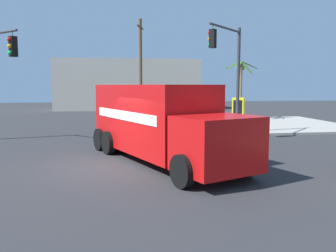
# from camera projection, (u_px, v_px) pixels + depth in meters

# --- Properties ---
(ground_plane) EXTENTS (100.00, 100.00, 0.00)m
(ground_plane) POSITION_uv_depth(u_px,v_px,m) (106.00, 166.00, 12.84)
(ground_plane) COLOR #2B2B2D
(sidewalk_corner_far) EXTENTS (10.28, 10.28, 0.14)m
(sidewalk_corner_far) POSITION_uv_depth(u_px,v_px,m) (270.00, 124.00, 26.08)
(sidewalk_corner_far) COLOR #9E998E
(sidewalk_corner_far) RESTS_ON ground
(delivery_truck) EXTENTS (5.60, 8.76, 3.00)m
(delivery_truck) POSITION_uv_depth(u_px,v_px,m) (159.00, 122.00, 13.65)
(delivery_truck) COLOR red
(delivery_truck) RESTS_ON ground
(traffic_light_secondary) EXTENTS (2.65, 2.76, 6.20)m
(traffic_light_secondary) POSITION_uv_depth(u_px,v_px,m) (230.00, 64.00, 19.86)
(traffic_light_secondary) COLOR #38383D
(traffic_light_secondary) RESTS_ON sidewalk_corner_far
(vending_machine_red) EXTENTS (1.15, 1.09, 1.85)m
(vending_machine_red) POSITION_uv_depth(u_px,v_px,m) (238.00, 109.00, 27.82)
(vending_machine_red) COLOR yellow
(vending_machine_red) RESTS_ON sidewalk_corner_far
(palm_tree_far) EXTENTS (2.91, 2.64, 4.82)m
(palm_tree_far) POSITION_uv_depth(u_px,v_px,m) (240.00, 79.00, 28.83)
(palm_tree_far) COLOR #7A6647
(palm_tree_far) RESTS_ON sidewalk_corner_far
(utility_pole) EXTENTS (0.73, 2.15, 8.63)m
(utility_pole) POSITION_uv_depth(u_px,v_px,m) (141.00, 68.00, 30.28)
(utility_pole) COLOR brown
(utility_pole) RESTS_ON ground
(building_backdrop) EXTENTS (17.35, 6.00, 6.07)m
(building_backdrop) POSITION_uv_depth(u_px,v_px,m) (128.00, 85.00, 43.40)
(building_backdrop) COLOR beige
(building_backdrop) RESTS_ON ground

